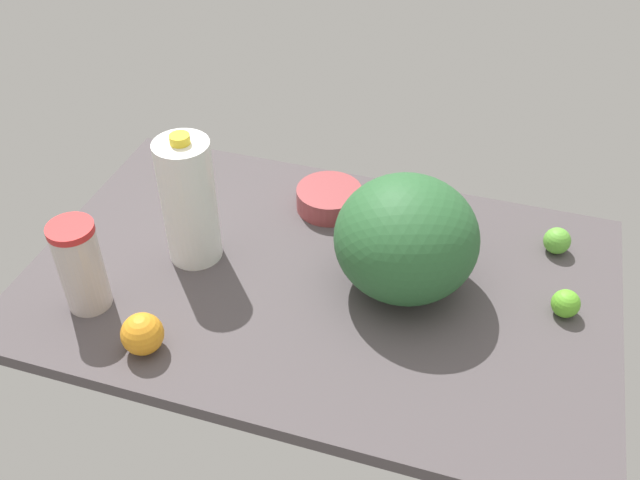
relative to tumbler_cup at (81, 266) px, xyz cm
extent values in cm
cube|color=#4E4749|center=(-41.34, -20.77, -11.31)|extent=(120.00, 76.00, 3.00)
cylinder|color=beige|center=(0.00, 0.00, -0.74)|extent=(8.57, 8.57, 18.14)
cylinder|color=red|center=(0.00, 0.00, 9.03)|extent=(8.83, 8.83, 1.40)
cylinder|color=white|center=(-13.73, -19.90, 4.11)|extent=(11.26, 11.26, 27.84)
cylinder|color=yellow|center=(-13.73, -19.90, 18.92)|extent=(3.94, 3.94, 1.80)
ellipsoid|color=#2C6233|center=(-57.97, -23.76, 2.37)|extent=(28.32, 28.32, 24.35)
cylinder|color=#A03F42|center=(-36.26, -44.13, -7.26)|extent=(15.14, 15.14, 5.11)
sphere|color=#62B43A|center=(-87.29, -43.78, -6.93)|extent=(5.76, 5.76, 5.76)
sphere|color=#63B92E|center=(-89.93, -24.92, -7.02)|extent=(5.58, 5.58, 5.58)
sphere|color=#65B53A|center=(1.50, -47.96, -7.15)|extent=(5.33, 5.33, 5.33)
sphere|color=orange|center=(-16.16, 7.61, -5.84)|extent=(7.94, 7.94, 7.94)
camera|label=1|loc=(-73.66, 82.53, 90.97)|focal=40.00mm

